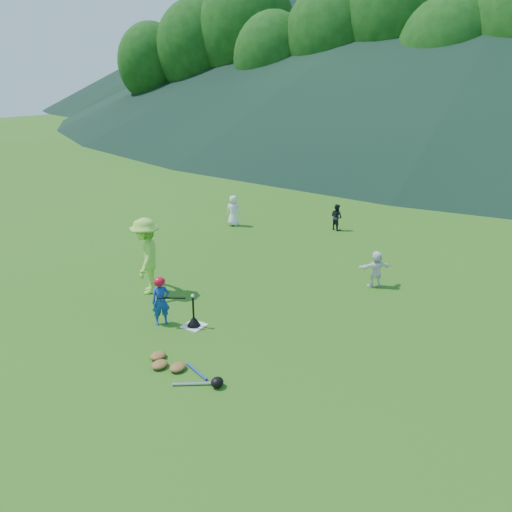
{
  "coord_description": "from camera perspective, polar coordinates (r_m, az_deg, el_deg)",
  "views": [
    {
      "loc": [
        6.56,
        -7.48,
        5.21
      ],
      "look_at": [
        0.0,
        2.5,
        0.9
      ],
      "focal_mm": 35.0,
      "sensor_mm": 36.0,
      "label": 1
    }
  ],
  "objects": [
    {
      "name": "fielder_a",
      "position": [
        18.39,
        -2.6,
        5.19
      ],
      "size": [
        0.63,
        0.51,
        1.13
      ],
      "primitive_type": "imported",
      "rotation": [
        0.0,
        0.0,
        3.44
      ],
      "color": "white",
      "rests_on": "ground"
    },
    {
      "name": "tree_line",
      "position": [
        41.9,
        26.57,
        22.04
      ],
      "size": [
        70.04,
        11.4,
        14.82
      ],
      "color": "#382314",
      "rests_on": "ground"
    },
    {
      "name": "batter_gear",
      "position": [
        11.01,
        -10.88,
        -3.04
      ],
      "size": [
        0.7,
        0.33,
        0.46
      ],
      "color": "red",
      "rests_on": "ground"
    },
    {
      "name": "outfield_fence",
      "position": [
        36.36,
        23.11,
        11.17
      ],
      "size": [
        70.07,
        0.08,
        1.33
      ],
      "color": "gray",
      "rests_on": "ground"
    },
    {
      "name": "distant_hills",
      "position": [
        90.94,
        26.6,
        24.13
      ],
      "size": [
        155.0,
        140.0,
        32.0
      ],
      "color": "black",
      "rests_on": "ground"
    },
    {
      "name": "adult_coach",
      "position": [
        12.77,
        -12.42,
        -0.01
      ],
      "size": [
        1.34,
        1.44,
        1.95
      ],
      "primitive_type": "imported",
      "rotation": [
        0.0,
        0.0,
        -0.93
      ],
      "color": "#96E242",
      "rests_on": "ground"
    },
    {
      "name": "ground",
      "position": [
        11.23,
        -7.09,
        -7.97
      ],
      "size": [
        120.0,
        120.0,
        0.0
      ],
      "primitive_type": "plane",
      "color": "#2D5F15",
      "rests_on": "ground"
    },
    {
      "name": "equipment_pile",
      "position": [
        9.7,
        -8.99,
        -12.46
      ],
      "size": [
        1.8,
        0.72,
        0.19
      ],
      "color": "olive",
      "rests_on": "ground"
    },
    {
      "name": "batter_child",
      "position": [
        11.21,
        -10.83,
        -5.11
      ],
      "size": [
        0.44,
        0.48,
        1.1
      ],
      "primitive_type": "imported",
      "rotation": [
        0.0,
        0.0,
        0.96
      ],
      "color": "#173F9F",
      "rests_on": "ground"
    },
    {
      "name": "batting_tee",
      "position": [
        11.17,
        -7.12,
        -7.38
      ],
      "size": [
        0.3,
        0.3,
        0.68
      ],
      "color": "black",
      "rests_on": "home_plate"
    },
    {
      "name": "baseball",
      "position": [
        10.9,
        -7.25,
        -4.53
      ],
      "size": [
        0.08,
        0.08,
        0.08
      ],
      "primitive_type": "sphere",
      "color": "white",
      "rests_on": "batting_tee"
    },
    {
      "name": "home_plate",
      "position": [
        11.22,
        -7.09,
        -7.92
      ],
      "size": [
        0.45,
        0.45,
        0.02
      ],
      "primitive_type": "cube",
      "color": "silver",
      "rests_on": "ground"
    },
    {
      "name": "fielder_b",
      "position": [
        18.11,
        9.18,
        4.43
      ],
      "size": [
        0.55,
        0.49,
        0.94
      ],
      "primitive_type": "imported",
      "rotation": [
        0.0,
        0.0,
        2.8
      ],
      "color": "black",
      "rests_on": "ground"
    },
    {
      "name": "fielder_d",
      "position": [
        13.36,
        13.55,
        -1.43
      ],
      "size": [
        0.84,
        0.84,
        0.97
      ],
      "primitive_type": "imported",
      "rotation": [
        0.0,
        0.0,
        3.92
      ],
      "color": "white",
      "rests_on": "ground"
    }
  ]
}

